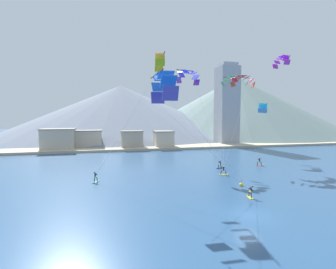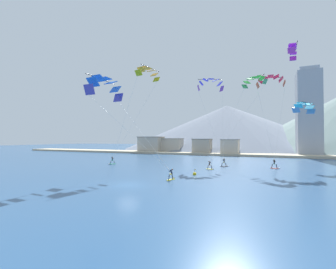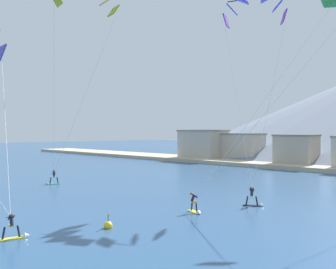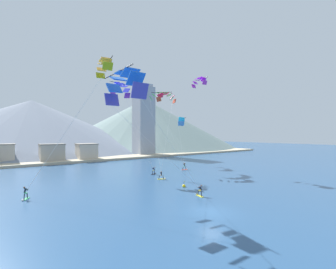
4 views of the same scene
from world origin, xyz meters
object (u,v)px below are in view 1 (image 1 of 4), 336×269
Objects in this scene: kitesurfer_far_left at (225,172)px; parafoil_kite_distant_low_drift at (282,60)px; parafoil_kite_near_lead at (159,61)px; parafoil_kite_near_trail at (189,76)px; kitesurfer_near_lead at (95,179)px; kitesurfer_near_trail at (220,166)px; parafoil_kite_far_left at (235,80)px; parafoil_kite_distant_high_outer at (263,107)px; kitesurfer_far_right at (250,194)px; parafoil_kite_far_right at (163,84)px; race_marker_buoy at (241,185)px; kitesurfer_mid_center at (260,163)px; parafoil_kite_mid_center at (243,81)px.

parafoil_kite_distant_low_drift is at bearing 16.34° from kitesurfer_far_left.
parafoil_kite_near_lead is 16.98m from parafoil_kite_near_trail.
kitesurfer_near_lead is 24.48m from kitesurfer_near_trail.
kitesurfer_near_lead is at bearing -160.17° from parafoil_kite_far_left.
kitesurfer_near_trail is at bearing 72.78° from kitesurfer_far_left.
parafoil_kite_distant_high_outer is at bearing 22.26° from parafoil_kite_far_left.
kitesurfer_near_lead is 0.09× the size of parafoil_kite_near_lead.
kitesurfer_far_right is 0.10× the size of parafoil_kite_near_lead.
parafoil_kite_far_right is at bearing -179.46° from kitesurfer_far_right.
race_marker_buoy is at bearing -26.01° from parafoil_kite_near_lead.
parafoil_kite_far_right is 33.26m from parafoil_kite_distant_low_drift.
parafoil_kite_distant_high_outer is 13.98m from parafoil_kite_distant_low_drift.
parafoil_kite_distant_low_drift reaches higher than kitesurfer_near_lead.
parafoil_kite_distant_high_outer reaches higher than kitesurfer_mid_center.
parafoil_kite_near_trail is (-13.69, 6.38, 18.35)m from kitesurfer_mid_center.
kitesurfer_near_trail is 9.28m from kitesurfer_mid_center.
parafoil_kite_distant_high_outer is 5.56× the size of race_marker_buoy.
kitesurfer_far_right is at bearing -126.37° from kitesurfer_mid_center.
parafoil_kite_near_lead reaches higher than kitesurfer_near_trail.
race_marker_buoy is (-0.90, -7.29, -0.28)m from kitesurfer_far_left.
parafoil_kite_near_trail is 27.74m from parafoil_kite_far_right.
parafoil_kite_far_right reaches higher than kitesurfer_far_left.
race_marker_buoy is (-2.58, -12.72, -0.36)m from kitesurfer_near_trail.
parafoil_kite_distant_low_drift is at bearing -106.59° from parafoil_kite_distant_high_outer.
parafoil_kite_near_trail is at bearing 122.65° from kitesurfer_near_trail.
kitesurfer_far_right is at bearing -101.81° from kitesurfer_far_left.
parafoil_kite_far_right reaches higher than race_marker_buoy.
parafoil_kite_far_left reaches higher than kitesurfer_near_lead.
kitesurfer_far_left is (-1.68, -5.43, -0.08)m from kitesurfer_near_trail.
parafoil_kite_mid_center reaches higher than parafoil_kite_far_left.
parafoil_kite_mid_center is at bearing 37.07° from parafoil_kite_far_left.
parafoil_kite_mid_center reaches higher than kitesurfer_mid_center.
kitesurfer_far_left is at bearing -128.95° from parafoil_kite_mid_center.
kitesurfer_near_lead is at bearing -179.56° from kitesurfer_far_left.
kitesurfer_mid_center is 0.10× the size of parafoil_kite_near_trail.
kitesurfer_near_trail is 0.12× the size of parafoil_kite_far_right.
kitesurfer_near_trail reaches higher than kitesurfer_far_right.
kitesurfer_far_left is 0.10× the size of parafoil_kite_far_left.
parafoil_kite_distant_high_outer is at bearing 53.95° from kitesurfer_far_right.
parafoil_kite_mid_center is at bearing 94.36° from kitesurfer_mid_center.
kitesurfer_mid_center is 23.77m from parafoil_kite_near_trail.
parafoil_kite_distant_low_drift is (16.60, -8.27, 2.51)m from parafoil_kite_near_trail.
parafoil_kite_near_lead is at bearing 153.99° from race_marker_buoy.
parafoil_kite_distant_high_outer is (9.86, 4.04, -5.55)m from parafoil_kite_far_left.
parafoil_kite_mid_center is at bearing 62.79° from kitesurfer_far_right.
parafoil_kite_near_trail is at bearing 153.52° from parafoil_kite_distant_low_drift.
parafoil_kite_distant_high_outer is at bearing 50.56° from race_marker_buoy.
kitesurfer_near_trail is 0.95× the size of kitesurfer_mid_center.
parafoil_kite_far_right is 41.04m from parafoil_kite_distant_high_outer.
parafoil_kite_near_lead is at bearing -150.94° from parafoil_kite_distant_high_outer.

